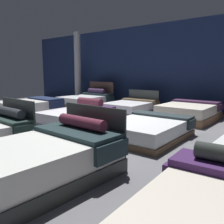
# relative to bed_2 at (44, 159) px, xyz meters

# --- Properties ---
(ground_plane) EXTENTS (18.00, 18.00, 0.02)m
(ground_plane) POSITION_rel_bed_2_xyz_m (-1.18, 2.93, -0.31)
(ground_plane) COLOR slate
(showroom_back_wall) EXTENTS (18.00, 0.06, 3.50)m
(showroom_back_wall) POSITION_rel_bed_2_xyz_m (-1.18, 7.28, 1.45)
(showroom_back_wall) COLOR navy
(showroom_back_wall) RESTS_ON ground_plane
(bed_2) EXTENTS (1.58, 2.20, 0.96)m
(bed_2) POSITION_rel_bed_2_xyz_m (0.00, 0.00, 0.00)
(bed_2) COLOR #272C2B
(bed_2) RESTS_ON ground_plane
(bed_4) EXTENTS (1.54, 2.03, 0.58)m
(bed_4) POSITION_rel_bed_2_xyz_m (-4.74, 2.80, -0.03)
(bed_4) COLOR #93734C
(bed_4) RESTS_ON ground_plane
(bed_5) EXTENTS (1.67, 2.01, 0.73)m
(bed_5) POSITION_rel_bed_2_xyz_m (-2.34, 2.83, -0.07)
(bed_5) COLOR #57525F
(bed_5) RESTS_ON ground_plane
(bed_6) EXTENTS (1.62, 2.10, 0.46)m
(bed_6) POSITION_rel_bed_2_xyz_m (0.01, 2.82, -0.09)
(bed_6) COLOR brown
(bed_6) RESTS_ON ground_plane
(bed_8) EXTENTS (1.68, 2.18, 1.07)m
(bed_8) POSITION_rel_bed_2_xyz_m (-4.78, 5.67, -0.03)
(bed_8) COLOR #513932
(bed_8) RESTS_ON ground_plane
(bed_9) EXTENTS (1.56, 1.99, 0.79)m
(bed_9) POSITION_rel_bed_2_xyz_m (-2.35, 5.61, -0.09)
(bed_9) COLOR #4D585A
(bed_9) RESTS_ON ground_plane
(bed_10) EXTENTS (1.60, 2.04, 0.57)m
(bed_10) POSITION_rel_bed_2_xyz_m (-0.04, 5.53, -0.04)
(bed_10) COLOR brown
(bed_10) RESTS_ON ground_plane
(support_pillar) EXTENTS (0.34, 0.34, 3.50)m
(support_pillar) POSITION_rel_bed_2_xyz_m (-6.43, 6.70, 1.45)
(support_pillar) COLOR silver
(support_pillar) RESTS_ON ground_plane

